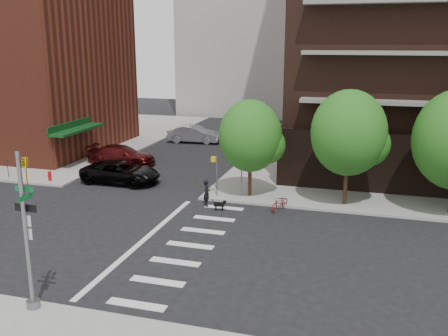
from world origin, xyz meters
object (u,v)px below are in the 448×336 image
Objects in this scene: fire_hydrant at (50,175)px; parked_car_silver at (194,134)px; dog_walker at (207,193)px; parked_car_black at (121,172)px; parked_car_maroon at (122,155)px; scooter at (280,203)px; traffic_signal at (28,244)px.

fire_hydrant is 0.14× the size of parked_car_silver.
fire_hydrant is 12.53m from dog_walker.
fire_hydrant is 0.13× the size of parked_car_black.
parked_car_black is 8.13m from dog_walker.
parked_car_silver reaches higher than fire_hydrant.
parked_car_maroon reaches higher than parked_car_black.
fire_hydrant is 0.13× the size of parked_car_maroon.
parked_car_black is 1.08× the size of parked_car_silver.
parked_car_silver reaches higher than scooter.
scooter is (11.91, -2.69, -0.32)m from parked_car_black.
parked_car_silver is 21.53m from scooter.
traffic_signal is 3.34× the size of scooter.
parked_car_silver is at bearing -18.34° from parked_car_maroon.
dog_walker is (12.40, -1.80, 0.30)m from fire_hydrant.
parked_car_black is 3.33× the size of dog_walker.
dog_walker is at bearing 80.04° from traffic_signal.
parked_car_silver reaches higher than parked_car_maroon.
traffic_signal is 8.20× the size of fire_hydrant.
parked_car_black is 3.16× the size of scooter.
scooter is (6.81, 13.99, -2.23)m from traffic_signal.
dog_walker is at bearing -152.80° from scooter.
dog_walker is (9.98, -8.13, 0.05)m from parked_car_maroon.
parked_car_maroon is at bearing 172.86° from scooter.
scooter is 4.48m from dog_walker.
scooter reaches higher than fire_hydrant.
parked_car_black reaches higher than fire_hydrant.
fire_hydrant is at bearing -163.65° from scooter.
parked_car_black is 12.22m from scooter.
traffic_signal is 13.82m from dog_walker.
parked_car_silver reaches higher than dog_walker.
fire_hydrant is at bearing 57.44° from dog_walker.
fire_hydrant is 5.12m from parked_car_black.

